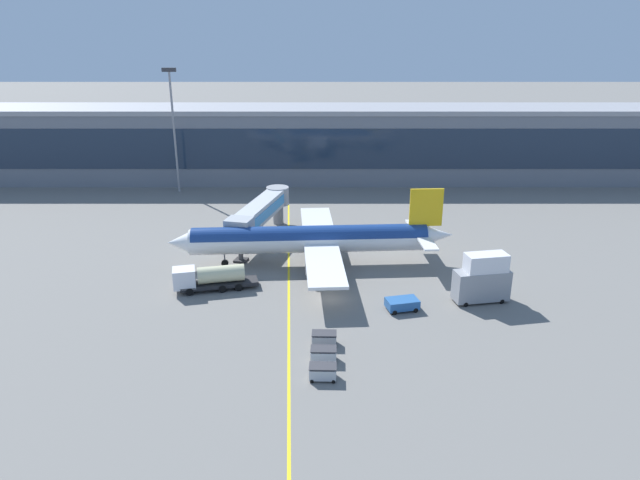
{
  "coord_description": "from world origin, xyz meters",
  "views": [
    {
      "loc": [
        -1.26,
        -64.85,
        31.38
      ],
      "look_at": [
        -1.35,
        9.31,
        4.5
      ],
      "focal_mm": 31.85,
      "sensor_mm": 36.0,
      "label": 1
    }
  ],
  "objects_px": {
    "fuel_tanker": "(211,277)",
    "main_airliner": "(313,239)",
    "pushback_tug": "(402,303)",
    "baggage_cart_0": "(323,372)",
    "baggage_cart_2": "(325,338)",
    "catering_lift": "(483,279)",
    "baggage_cart_1": "(324,354)"
  },
  "relations": [
    {
      "from": "main_airliner",
      "to": "baggage_cart_0",
      "type": "distance_m",
      "value": 29.31
    },
    {
      "from": "baggage_cart_2",
      "to": "fuel_tanker",
      "type": "bearing_deg",
      "value": 136.45
    },
    {
      "from": "baggage_cart_0",
      "to": "main_airliner",
      "type": "bearing_deg",
      "value": 92.77
    },
    {
      "from": "baggage_cart_0",
      "to": "baggage_cart_1",
      "type": "bearing_deg",
      "value": 88.43
    },
    {
      "from": "main_airliner",
      "to": "baggage_cart_0",
      "type": "height_order",
      "value": "main_airliner"
    },
    {
      "from": "pushback_tug",
      "to": "baggage_cart_1",
      "type": "relative_size",
      "value": 1.57
    },
    {
      "from": "fuel_tanker",
      "to": "baggage_cart_1",
      "type": "xyz_separation_m",
      "value": [
        14.66,
        -17.22,
        -0.96
      ]
    },
    {
      "from": "catering_lift",
      "to": "baggage_cart_1",
      "type": "xyz_separation_m",
      "value": [
        -19.73,
        -13.86,
        -2.28
      ]
    },
    {
      "from": "baggage_cart_1",
      "to": "baggage_cart_2",
      "type": "bearing_deg",
      "value": 88.43
    },
    {
      "from": "fuel_tanker",
      "to": "baggage_cart_0",
      "type": "height_order",
      "value": "fuel_tanker"
    },
    {
      "from": "baggage_cart_0",
      "to": "baggage_cart_2",
      "type": "xyz_separation_m",
      "value": [
        0.18,
        6.4,
        0.0
      ]
    },
    {
      "from": "baggage_cart_2",
      "to": "catering_lift",
      "type": "bearing_deg",
      "value": 28.5
    },
    {
      "from": "fuel_tanker",
      "to": "main_airliner",
      "type": "bearing_deg",
      "value": 33.41
    },
    {
      "from": "catering_lift",
      "to": "baggage_cart_1",
      "type": "relative_size",
      "value": 2.65
    },
    {
      "from": "catering_lift",
      "to": "baggage_cart_0",
      "type": "height_order",
      "value": "catering_lift"
    },
    {
      "from": "main_airliner",
      "to": "fuel_tanker",
      "type": "distance_m",
      "value": 15.93
    },
    {
      "from": "main_airliner",
      "to": "catering_lift",
      "type": "distance_m",
      "value": 24.42
    },
    {
      "from": "pushback_tug",
      "to": "baggage_cart_1",
      "type": "height_order",
      "value": "baggage_cart_1"
    },
    {
      "from": "main_airliner",
      "to": "catering_lift",
      "type": "height_order",
      "value": "main_airliner"
    },
    {
      "from": "fuel_tanker",
      "to": "pushback_tug",
      "type": "bearing_deg",
      "value": -13.41
    },
    {
      "from": "fuel_tanker",
      "to": "baggage_cart_0",
      "type": "relative_size",
      "value": 4.12
    },
    {
      "from": "fuel_tanker",
      "to": "baggage_cart_2",
      "type": "height_order",
      "value": "fuel_tanker"
    },
    {
      "from": "pushback_tug",
      "to": "baggage_cart_2",
      "type": "xyz_separation_m",
      "value": [
        -9.4,
        -8.27,
        -0.07
      ]
    },
    {
      "from": "main_airliner",
      "to": "baggage_cart_0",
      "type": "relative_size",
      "value": 15.2
    },
    {
      "from": "fuel_tanker",
      "to": "pushback_tug",
      "type": "distance_m",
      "value": 24.85
    },
    {
      "from": "main_airliner",
      "to": "pushback_tug",
      "type": "height_order",
      "value": "main_airliner"
    },
    {
      "from": "baggage_cart_0",
      "to": "baggage_cart_2",
      "type": "height_order",
      "value": "same"
    },
    {
      "from": "catering_lift",
      "to": "baggage_cart_2",
      "type": "bearing_deg",
      "value": -151.5
    },
    {
      "from": "fuel_tanker",
      "to": "catering_lift",
      "type": "bearing_deg",
      "value": -5.58
    },
    {
      "from": "baggage_cart_0",
      "to": "baggage_cart_1",
      "type": "height_order",
      "value": "same"
    },
    {
      "from": "catering_lift",
      "to": "baggage_cart_2",
      "type": "xyz_separation_m",
      "value": [
        -19.64,
        -10.66,
        -2.28
      ]
    },
    {
      "from": "main_airliner",
      "to": "pushback_tug",
      "type": "bearing_deg",
      "value": -52.75
    }
  ]
}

